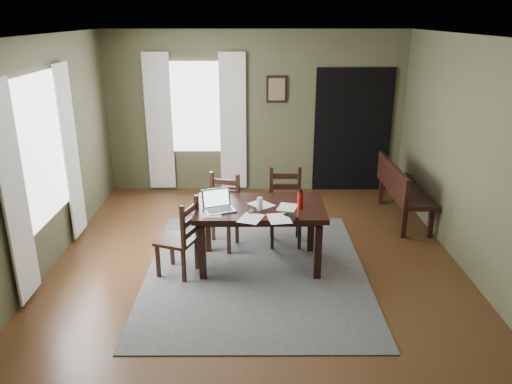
{
  "coord_description": "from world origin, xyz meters",
  "views": [
    {
      "loc": [
        -0.02,
        -5.34,
        2.91
      ],
      "look_at": [
        0.0,
        0.3,
        0.9
      ],
      "focal_mm": 35.0,
      "sensor_mm": 36.0,
      "label": 1
    }
  ],
  "objects_px": {
    "dining_table": "(260,213)",
    "chair_back_left": "(222,213)",
    "chair_back_right": "(285,208)",
    "water_bottle": "(300,200)",
    "bench": "(401,187)",
    "chair_end": "(181,238)",
    "laptop": "(218,205)"
  },
  "relations": [
    {
      "from": "dining_table",
      "to": "chair_back_left",
      "type": "relative_size",
      "value": 1.6
    },
    {
      "from": "chair_back_right",
      "to": "water_bottle",
      "type": "xyz_separation_m",
      "value": [
        0.12,
        -0.74,
        0.39
      ]
    },
    {
      "from": "chair_back_right",
      "to": "water_bottle",
      "type": "distance_m",
      "value": 0.85
    },
    {
      "from": "bench",
      "to": "water_bottle",
      "type": "relative_size",
      "value": 6.46
    },
    {
      "from": "chair_end",
      "to": "chair_back_right",
      "type": "height_order",
      "value": "chair_back_right"
    },
    {
      "from": "water_bottle",
      "to": "dining_table",
      "type": "bearing_deg",
      "value": 168.6
    },
    {
      "from": "bench",
      "to": "water_bottle",
      "type": "xyz_separation_m",
      "value": [
        -1.63,
        -1.53,
        0.37
      ]
    },
    {
      "from": "dining_table",
      "to": "bench",
      "type": "relative_size",
      "value": 1.0
    },
    {
      "from": "chair_end",
      "to": "water_bottle",
      "type": "xyz_separation_m",
      "value": [
        1.39,
        0.16,
        0.42
      ]
    },
    {
      "from": "chair_back_right",
      "to": "bench",
      "type": "height_order",
      "value": "chair_back_right"
    },
    {
      "from": "dining_table",
      "to": "chair_end",
      "type": "height_order",
      "value": "chair_end"
    },
    {
      "from": "chair_end",
      "to": "chair_back_right",
      "type": "distance_m",
      "value": 1.56
    },
    {
      "from": "dining_table",
      "to": "chair_back_right",
      "type": "xyz_separation_m",
      "value": [
        0.35,
        0.65,
        -0.19
      ]
    },
    {
      "from": "chair_end",
      "to": "laptop",
      "type": "bearing_deg",
      "value": 126.09
    },
    {
      "from": "bench",
      "to": "laptop",
      "type": "distance_m",
      "value": 3.03
    },
    {
      "from": "dining_table",
      "to": "chair_back_left",
      "type": "distance_m",
      "value": 0.75
    },
    {
      "from": "chair_end",
      "to": "chair_back_left",
      "type": "distance_m",
      "value": 0.89
    },
    {
      "from": "dining_table",
      "to": "chair_back_left",
      "type": "xyz_separation_m",
      "value": [
        -0.49,
        0.53,
        -0.21
      ]
    },
    {
      "from": "water_bottle",
      "to": "chair_back_left",
      "type": "bearing_deg",
      "value": 147.01
    },
    {
      "from": "chair_back_left",
      "to": "water_bottle",
      "type": "distance_m",
      "value": 1.22
    },
    {
      "from": "chair_back_left",
      "to": "laptop",
      "type": "distance_m",
      "value": 0.75
    },
    {
      "from": "chair_end",
      "to": "water_bottle",
      "type": "height_order",
      "value": "water_bottle"
    },
    {
      "from": "chair_back_left",
      "to": "laptop",
      "type": "relative_size",
      "value": 2.31
    },
    {
      "from": "chair_back_right",
      "to": "bench",
      "type": "distance_m",
      "value": 1.92
    },
    {
      "from": "chair_back_right",
      "to": "laptop",
      "type": "bearing_deg",
      "value": -136.6
    },
    {
      "from": "bench",
      "to": "laptop",
      "type": "xyz_separation_m",
      "value": [
        -2.58,
        -1.56,
        0.32
      ]
    },
    {
      "from": "chair_back_left",
      "to": "water_bottle",
      "type": "height_order",
      "value": "water_bottle"
    },
    {
      "from": "chair_back_left",
      "to": "bench",
      "type": "height_order",
      "value": "chair_back_left"
    },
    {
      "from": "chair_end",
      "to": "dining_table",
      "type": "bearing_deg",
      "value": 124.98
    },
    {
      "from": "chair_end",
      "to": "chair_back_left",
      "type": "xyz_separation_m",
      "value": [
        0.43,
        0.78,
        0.01
      ]
    },
    {
      "from": "bench",
      "to": "water_bottle",
      "type": "distance_m",
      "value": 2.27
    },
    {
      "from": "dining_table",
      "to": "chair_end",
      "type": "relative_size",
      "value": 1.63
    }
  ]
}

